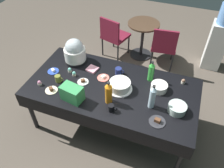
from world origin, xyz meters
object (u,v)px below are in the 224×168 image
cupcake_vanilla (74,74)px  ceramic_snack_bowl (159,87)px  frosted_layer_cake (120,85)px  glass_salad_bowl (177,108)px  coffee_mug_olive (58,79)px  potluck_table (112,90)px  soda_bottle_water (152,97)px  dessert_plate_coral (103,78)px  slow_cooker (75,52)px  dessert_plate_cobalt (53,71)px  coffee_mug_black (111,108)px  cupcake_mint (70,70)px  soda_bottle_orange_juice (109,93)px  maroon_chair_right (164,45)px  water_cooler (218,39)px  soda_bottle_lime_soda (151,72)px  dessert_plate_charcoal (157,121)px  cupcake_berry (40,83)px  coffee_mug_navy (119,71)px  dessert_plate_cream (51,90)px  dessert_plate_white (83,81)px  maroon_chair_left (114,35)px  round_cafe_table (143,34)px  cupcake_lemon (183,81)px

cupcake_vanilla → ceramic_snack_bowl: bearing=6.8°
frosted_layer_cake → ceramic_snack_bowl: frosted_layer_cake is taller
glass_salad_bowl → coffee_mug_olive: bearing=-178.5°
potluck_table → soda_bottle_water: bearing=-15.3°
frosted_layer_cake → soda_bottle_water: bearing=-19.3°
glass_salad_bowl → dessert_plate_coral: glass_salad_bowl is taller
frosted_layer_cake → cupcake_vanilla: size_ratio=4.80×
slow_cooker → dessert_plate_cobalt: slow_cooker is taller
frosted_layer_cake → coffee_mug_black: 0.38m
frosted_layer_cake → glass_salad_bowl: size_ratio=1.52×
cupcake_mint → potluck_table: bearing=-6.6°
frosted_layer_cake → glass_salad_bowl: 0.75m
coffee_mug_black → coffee_mug_olive: bearing=165.1°
cupcake_vanilla → soda_bottle_water: bearing=-9.1°
cupcake_mint → soda_bottle_orange_juice: soda_bottle_orange_juice is taller
ceramic_snack_bowl → maroon_chair_right: 1.48m
coffee_mug_black → water_cooler: size_ratio=0.09×
glass_salad_bowl → ceramic_snack_bowl: bearing=134.2°
dessert_plate_coral → soda_bottle_lime_soda: bearing=18.0°
dessert_plate_charcoal → soda_bottle_orange_juice: (-0.62, 0.10, 0.14)m
slow_cooker → cupcake_berry: 0.66m
coffee_mug_navy → water_cooler: bearing=52.4°
dessert_plate_cream → dessert_plate_charcoal: (1.37, -0.02, -0.00)m
dessert_plate_white → dessert_plate_coral: bearing=37.3°
potluck_table → soda_bottle_water: soda_bottle_water is taller
soda_bottle_orange_juice → coffee_mug_navy: size_ratio=2.42×
maroon_chair_left → round_cafe_table: (0.52, 0.22, 0.01)m
dessert_plate_coral → cupcake_berry: bearing=-150.3°
slow_cooker → cupcake_mint: (0.03, -0.24, -0.14)m
coffee_mug_navy → coffee_mug_olive: bearing=-148.4°
coffee_mug_olive → soda_bottle_lime_soda: bearing=22.4°
coffee_mug_olive → maroon_chair_right: maroon_chair_right is taller
glass_salad_bowl → soda_bottle_lime_soda: bearing=134.3°
coffee_mug_olive → maroon_chair_left: (0.13, 1.76, -0.31)m
cupcake_vanilla → water_cooler: water_cooler is taller
glass_salad_bowl → coffee_mug_navy: 0.93m
cupcake_lemon → coffee_mug_olive: 1.64m
dessert_plate_cobalt → maroon_chair_left: (0.30, 1.60, -0.27)m
slow_cooker → maroon_chair_right: size_ratio=0.43×
cupcake_berry → maroon_chair_right: 2.32m
cupcake_mint → coffee_mug_black: 0.90m
frosted_layer_cake → ceramic_snack_bowl: bearing=18.5°
maroon_chair_left → cupcake_lemon: bearing=-40.5°
glass_salad_bowl → maroon_chair_right: 1.80m
cupcake_lemon → coffee_mug_black: 1.05m
dessert_plate_cream → dessert_plate_charcoal: dessert_plate_cream is taller
dessert_plate_coral → dessert_plate_cobalt: same height
coffee_mug_black → soda_bottle_water: bearing=28.4°
dessert_plate_cream → dessert_plate_charcoal: 1.37m
potluck_table → dessert_plate_white: (-0.39, -0.05, 0.07)m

